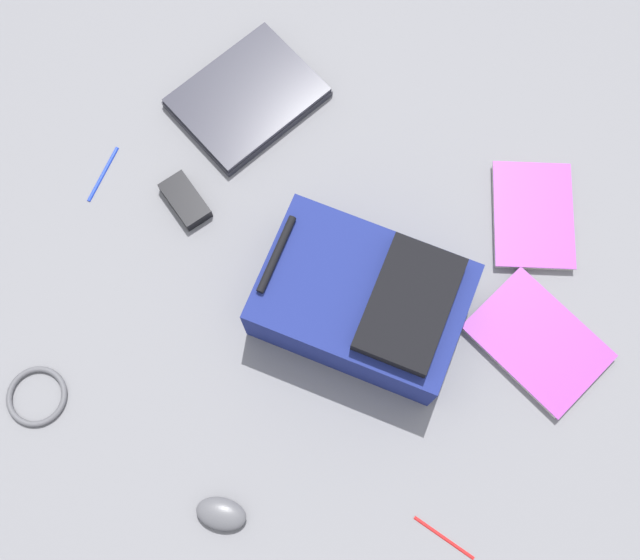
# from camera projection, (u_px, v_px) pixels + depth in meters

# --- Properties ---
(ground_plane) EXTENTS (4.04, 4.04, 0.00)m
(ground_plane) POSITION_uv_depth(u_px,v_px,m) (318.00, 279.00, 1.71)
(ground_plane) COLOR slate
(backpack) EXTENTS (0.39, 0.48, 0.19)m
(backpack) POSITION_uv_depth(u_px,v_px,m) (366.00, 300.00, 1.60)
(backpack) COLOR navy
(backpack) RESTS_ON ground_plane
(laptop) EXTENTS (0.36, 0.30, 0.03)m
(laptop) POSITION_uv_depth(u_px,v_px,m) (247.00, 98.00, 1.82)
(laptop) COLOR #24242C
(laptop) RESTS_ON ground_plane
(book_comic) EXTENTS (0.31, 0.29, 0.02)m
(book_comic) POSITION_uv_depth(u_px,v_px,m) (533.00, 216.00, 1.74)
(book_comic) COLOR silver
(book_comic) RESTS_ON ground_plane
(book_manual) EXTENTS (0.23, 0.30, 0.02)m
(book_manual) POSITION_uv_depth(u_px,v_px,m) (538.00, 342.00, 1.65)
(book_manual) COLOR silver
(book_manual) RESTS_ON ground_plane
(computer_mouse) EXTENTS (0.10, 0.12, 0.03)m
(computer_mouse) POSITION_uv_depth(u_px,v_px,m) (221.00, 514.00, 1.55)
(computer_mouse) COLOR #4C4C51
(computer_mouse) RESTS_ON ground_plane
(cable_coil) EXTENTS (0.13, 0.13, 0.01)m
(cable_coil) POSITION_uv_depth(u_px,v_px,m) (37.00, 396.00, 1.63)
(cable_coil) COLOR #4C4C51
(cable_coil) RESTS_ON ground_plane
(power_brick) EXTENTS (0.10, 0.14, 0.03)m
(power_brick) POSITION_uv_depth(u_px,v_px,m) (185.00, 200.00, 1.74)
(power_brick) COLOR black
(power_brick) RESTS_ON ground_plane
(pen_black) EXTENTS (0.01, 0.14, 0.01)m
(pen_black) POSITION_uv_depth(u_px,v_px,m) (444.00, 538.00, 1.55)
(pen_black) COLOR red
(pen_black) RESTS_ON ground_plane
(pen_blue) EXTENTS (0.14, 0.05, 0.01)m
(pen_blue) POSITION_uv_depth(u_px,v_px,m) (103.00, 173.00, 1.77)
(pen_blue) COLOR #1933B2
(pen_blue) RESTS_ON ground_plane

